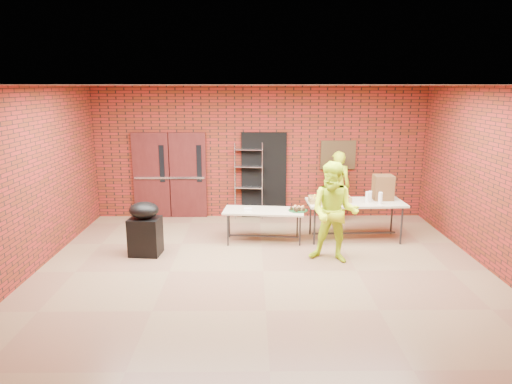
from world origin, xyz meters
TOP-DOWN VIEW (x-y plane):
  - room at (0.00, 0.00)m, footprint 8.08×7.08m
  - double_doors at (-2.20, 3.44)m, footprint 1.78×0.12m
  - dark_doorway at (0.10, 3.46)m, footprint 1.10×0.06m
  - bronze_plaque at (1.90, 3.45)m, footprint 0.85×0.04m
  - wire_rack at (-0.27, 3.32)m, footprint 0.70×0.31m
  - table_left at (0.05, 1.59)m, footprint 1.71×0.86m
  - table_right at (1.97, 1.71)m, footprint 2.03×0.91m
  - basket_bananas at (1.23, 1.65)m, footprint 0.48×0.37m
  - basket_oranges at (1.66, 1.74)m, footprint 0.42×0.32m
  - basket_apples at (1.43, 1.56)m, footprint 0.45×0.35m
  - muffin_tray at (0.75, 1.54)m, footprint 0.39×0.39m
  - napkin_box at (-0.28, 1.55)m, footprint 0.17×0.11m
  - coffee_dispenser at (2.58, 1.89)m, footprint 0.40×0.36m
  - cup_stack_front at (2.19, 1.64)m, footprint 0.08×0.08m
  - cup_stack_mid at (2.43, 1.50)m, footprint 0.08×0.08m
  - cup_stack_back at (2.28, 1.73)m, footprint 0.07×0.07m
  - covered_grill at (-2.25, 0.86)m, footprint 0.62×0.53m
  - volunteer_woman at (1.82, 3.02)m, footprint 0.65×0.46m
  - volunteer_man at (1.30, 0.49)m, footprint 1.10×0.98m

SIDE VIEW (x-z plane):
  - covered_grill at x=-2.25m, z-range 0.00..1.04m
  - table_left at x=0.05m, z-range 0.28..0.96m
  - napkin_box at x=-0.28m, z-range 0.68..0.74m
  - muffin_tray at x=0.75m, z-range 0.67..0.77m
  - table_right at x=1.97m, z-range 0.34..1.17m
  - volunteer_woman at x=1.82m, z-range 0.00..1.71m
  - basket_oranges at x=1.66m, z-range 0.82..0.95m
  - basket_apples at x=1.43m, z-range 0.82..0.96m
  - basket_bananas at x=1.23m, z-range 0.81..0.96m
  - wire_rack at x=-0.27m, z-range 0.00..1.86m
  - volunteer_man at x=1.30m, z-range 0.00..1.87m
  - cup_stack_back at x=2.28m, z-range 0.82..1.04m
  - cup_stack_front at x=2.19m, z-range 0.82..1.05m
  - cup_stack_mid at x=2.43m, z-range 0.82..1.07m
  - dark_doorway at x=0.10m, z-range 0.00..2.10m
  - double_doors at x=-2.20m, z-range 0.00..2.10m
  - coffee_dispenser at x=2.58m, z-range 0.82..1.35m
  - bronze_plaque at x=1.90m, z-range 1.20..1.90m
  - room at x=0.00m, z-range -0.04..3.24m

